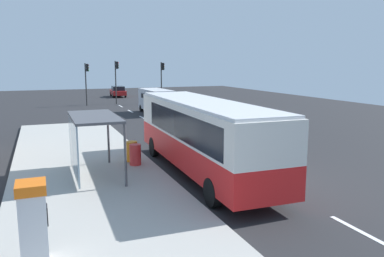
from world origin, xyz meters
The scene contains 20 objects.
ground_plane centered at (0.00, 14.00, -0.02)m, with size 56.00×92.00×0.04m, color #262628.
sidewalk_platform centered at (-6.40, 2.00, 0.09)m, with size 6.20×30.00×0.18m, color #ADAAA3.
lane_stripe_seg_0 centered at (0.25, -6.00, 0.01)m, with size 0.16×2.20×0.01m, color silver.
lane_stripe_seg_1 centered at (0.25, -1.00, 0.01)m, with size 0.16×2.20×0.01m, color silver.
lane_stripe_seg_2 centered at (0.25, 4.00, 0.01)m, with size 0.16×2.20×0.01m, color silver.
lane_stripe_seg_3 centered at (0.25, 9.00, 0.01)m, with size 0.16×2.20×0.01m, color silver.
lane_stripe_seg_4 centered at (0.25, 14.00, 0.01)m, with size 0.16×2.20×0.01m, color silver.
lane_stripe_seg_5 centered at (0.25, 19.00, 0.01)m, with size 0.16×2.20×0.01m, color silver.
lane_stripe_seg_6 centered at (0.25, 24.00, 0.01)m, with size 0.16×2.20×0.01m, color silver.
lane_stripe_seg_7 centered at (0.25, 29.00, 0.01)m, with size 0.16×2.20×0.01m, color silver.
bus centered at (-1.71, 0.98, 1.84)m, with size 2.70×11.05×3.21m.
white_van centered at (2.20, 21.42, 1.34)m, with size 2.18×5.27×2.30m.
sedan_near centered at (2.30, 41.10, 0.79)m, with size 2.01×4.48×1.52m.
ticket_machine centered at (-8.40, -4.84, 1.17)m, with size 0.66×0.76×1.94m.
recycling_bin_red centered at (-4.20, 2.91, 0.66)m, with size 0.52×0.52×0.95m, color red.
recycling_bin_orange centered at (-4.20, 3.61, 0.66)m, with size 0.52×0.52×0.95m, color orange.
traffic_light_near_side centered at (5.50, 30.08, 3.25)m, with size 0.49×0.28×4.87m.
traffic_light_far_side centered at (-3.10, 30.88, 3.18)m, with size 0.49×0.28×4.76m.
traffic_light_median centered at (0.40, 31.68, 3.34)m, with size 0.49×0.28×5.02m.
bus_shelter centered at (-6.41, 1.87, 2.10)m, with size 1.80×4.00×2.50m.
Camera 1 is at (-8.08, -13.99, 4.79)m, focal length 36.10 mm.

